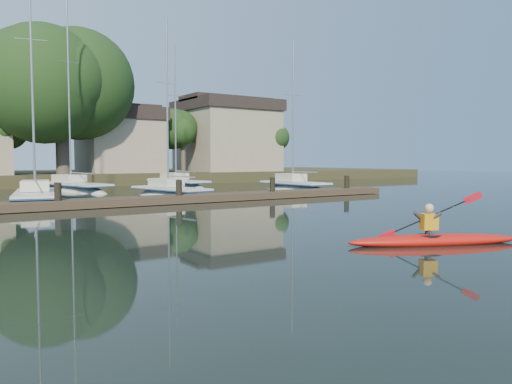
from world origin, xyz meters
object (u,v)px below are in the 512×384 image
kayak (433,238)px  sailboat_4 (294,193)px  dock (123,201)px  sailboat_2 (36,207)px  sailboat_7 (178,190)px  sailboat_6 (73,194)px  sailboat_3 (170,199)px

kayak → sailboat_4: size_ratio=0.38×
dock → sailboat_4: size_ratio=2.81×
sailboat_4 → sailboat_2: bearing=-178.1°
kayak → sailboat_7: sailboat_7 is taller
kayak → sailboat_7: (5.89, 28.54, -0.37)m
dock → sailboat_7: sailboat_7 is taller
sailboat_2 → sailboat_7: bearing=48.0°
sailboat_6 → sailboat_7: bearing=-10.9°
sailboat_3 → sailboat_6: sailboat_6 is taller
sailboat_3 → sailboat_7: 9.88m
kayak → sailboat_3: sailboat_3 is taller
sailboat_4 → sailboat_7: (-5.58, 8.08, 0.01)m
kayak → sailboat_4: 23.46m
kayak → dock: size_ratio=0.13×
kayak → sailboat_3: 19.82m
dock → sailboat_2: size_ratio=2.37×
dock → sailboat_4: (14.51, 4.90, -0.40)m
sailboat_4 → sailboat_7: 9.82m
sailboat_4 → sailboat_6: 15.89m
sailboat_2 → sailboat_4: bearing=14.6°
sailboat_3 → sailboat_6: size_ratio=0.76×
sailboat_6 → sailboat_2: bearing=-125.8°
dock → sailboat_3: 6.09m
dock → sailboat_2: 5.05m
sailboat_2 → sailboat_3: sailboat_2 is taller
sailboat_3 → sailboat_7: size_ratio=0.93×
dock → sailboat_7: 15.77m
sailboat_3 → sailboat_6: (-3.61, 8.65, -0.00)m
sailboat_2 → sailboat_3: bearing=14.2°
sailboat_2 → sailboat_6: size_ratio=0.92×
sailboat_2 → sailboat_6: 9.93m
sailboat_6 → kayak: bearing=-97.1°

